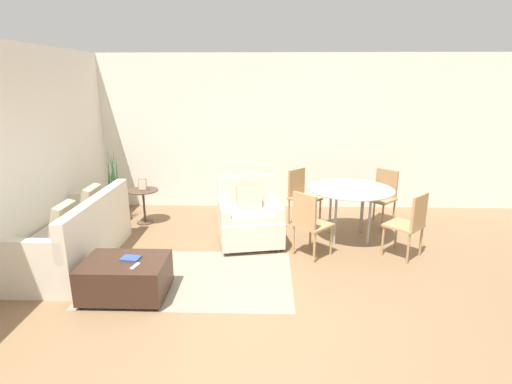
% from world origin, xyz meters
% --- Properties ---
extents(ground_plane, '(20.00, 20.00, 0.00)m').
position_xyz_m(ground_plane, '(0.00, 0.00, 0.00)').
color(ground_plane, brown).
extents(wall_back, '(12.00, 0.06, 2.75)m').
position_xyz_m(wall_back, '(0.00, 3.61, 1.38)').
color(wall_back, white).
rests_on(wall_back, ground_plane).
extents(wall_left, '(0.06, 12.00, 2.75)m').
position_xyz_m(wall_left, '(-2.86, 1.50, 1.38)').
color(wall_left, white).
rests_on(wall_left, ground_plane).
extents(area_rug, '(2.39, 1.50, 0.01)m').
position_xyz_m(area_rug, '(-0.73, 0.75, 0.00)').
color(area_rug, gray).
rests_on(area_rug, ground_plane).
extents(couch, '(0.85, 1.94, 0.91)m').
position_xyz_m(couch, '(-2.31, 1.15, 0.31)').
color(couch, beige).
rests_on(couch, ground_plane).
extents(armchair, '(1.00, 0.95, 0.95)m').
position_xyz_m(armchair, '(-0.09, 1.83, 0.37)').
color(armchair, beige).
rests_on(armchair, ground_plane).
extents(ottoman, '(0.90, 0.65, 0.42)m').
position_xyz_m(ottoman, '(-1.38, 0.31, 0.23)').
color(ottoman, '#382319').
rests_on(ottoman, ground_plane).
extents(book_stack, '(0.22, 0.17, 0.02)m').
position_xyz_m(book_stack, '(-1.32, 0.35, 0.43)').
color(book_stack, '#2D478C').
rests_on(book_stack, ottoman).
extents(tv_remote_primary, '(0.08, 0.15, 0.01)m').
position_xyz_m(tv_remote_primary, '(-1.22, 0.18, 0.43)').
color(tv_remote_primary, '#B7B7BC').
rests_on(tv_remote_primary, ottoman).
extents(potted_plant, '(0.33, 0.33, 1.25)m').
position_xyz_m(potted_plant, '(-2.37, 2.68, 0.31)').
color(potted_plant, brown).
rests_on(potted_plant, ground_plane).
extents(side_table, '(0.49, 0.49, 0.57)m').
position_xyz_m(side_table, '(-1.87, 2.62, 0.40)').
color(side_table, '#4C3828').
rests_on(side_table, ground_plane).
extents(picture_frame, '(0.14, 0.07, 0.19)m').
position_xyz_m(picture_frame, '(-1.87, 2.62, 0.66)').
color(picture_frame, '#8C6647').
rests_on(picture_frame, side_table).
extents(dining_table, '(1.24, 1.24, 0.78)m').
position_xyz_m(dining_table, '(1.38, 2.06, 0.70)').
color(dining_table, '#8C9E99').
rests_on(dining_table, ground_plane).
extents(dining_chair_near_left, '(0.59, 0.59, 0.90)m').
position_xyz_m(dining_chair_near_left, '(0.71, 1.39, 0.52)').
color(dining_chair_near_left, tan).
rests_on(dining_chair_near_left, ground_plane).
extents(dining_chair_near_right, '(0.59, 0.59, 0.90)m').
position_xyz_m(dining_chair_near_right, '(2.04, 1.39, 0.52)').
color(dining_chair_near_right, tan).
rests_on(dining_chair_near_right, ground_plane).
extents(dining_chair_far_left, '(0.59, 0.59, 0.90)m').
position_xyz_m(dining_chair_far_left, '(0.71, 2.72, 0.52)').
color(dining_chair_far_left, tan).
rests_on(dining_chair_far_left, ground_plane).
extents(dining_chair_far_right, '(0.59, 0.59, 0.90)m').
position_xyz_m(dining_chair_far_right, '(2.04, 2.72, 0.52)').
color(dining_chair_far_right, tan).
rests_on(dining_chair_far_right, ground_plane).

